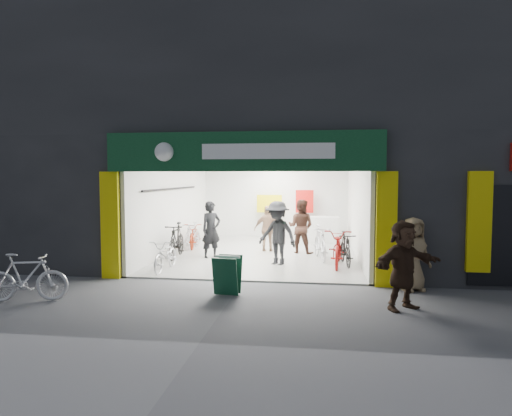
% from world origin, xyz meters
% --- Properties ---
extents(ground, '(60.00, 60.00, 0.00)m').
position_xyz_m(ground, '(0.00, 0.00, 0.00)').
color(ground, '#56565B').
rests_on(ground, ground).
extents(building, '(17.00, 10.27, 8.00)m').
position_xyz_m(building, '(0.91, 4.99, 4.31)').
color(building, '#232326').
rests_on(building, ground).
extents(bike_left_front, '(0.56, 1.61, 0.84)m').
position_xyz_m(bike_left_front, '(-2.20, 0.92, 0.42)').
color(bike_left_front, silver).
rests_on(bike_left_front, ground).
extents(bike_left_midfront, '(0.65, 1.83, 1.08)m').
position_xyz_m(bike_left_midfront, '(-2.50, 2.76, 0.54)').
color(bike_left_midfront, black).
rests_on(bike_left_midfront, ground).
extents(bike_left_midback, '(0.84, 1.76, 0.89)m').
position_xyz_m(bike_left_midback, '(-2.50, 4.76, 0.44)').
color(bike_left_midback, '#9A280E').
rests_on(bike_left_midback, ground).
extents(bike_left_back, '(0.57, 1.59, 0.94)m').
position_xyz_m(bike_left_back, '(-2.50, 4.48, 0.47)').
color(bike_left_back, '#ACADB1').
rests_on(bike_left_back, ground).
extents(bike_right_front, '(0.61, 1.61, 0.95)m').
position_xyz_m(bike_right_front, '(2.50, 2.32, 0.47)').
color(bike_right_front, black).
rests_on(bike_right_front, ground).
extents(bike_right_mid, '(0.85, 2.07, 1.06)m').
position_xyz_m(bike_right_mid, '(2.30, 2.18, 0.53)').
color(bike_right_mid, maroon).
rests_on(bike_right_mid, ground).
extents(bike_right_back, '(0.78, 1.80, 1.05)m').
position_xyz_m(bike_right_back, '(1.80, 3.01, 0.52)').
color(bike_right_back, silver).
rests_on(bike_right_back, ground).
extents(parked_bike, '(1.69, 0.86, 0.98)m').
position_xyz_m(parked_bike, '(-3.99, -2.27, 0.49)').
color(parked_bike, silver).
rests_on(parked_bike, ground).
extents(customer_a, '(0.75, 0.74, 1.74)m').
position_xyz_m(customer_a, '(-1.45, 2.87, 0.87)').
color(customer_a, black).
rests_on(customer_a, ground).
extents(customer_b, '(1.00, 0.86, 1.75)m').
position_xyz_m(customer_b, '(1.19, 4.10, 0.88)').
color(customer_b, '#392219').
rests_on(customer_b, ground).
extents(customer_c, '(1.34, 1.14, 1.80)m').
position_xyz_m(customer_c, '(0.63, 2.06, 0.90)').
color(customer_c, black).
rests_on(customer_c, ground).
extents(customer_d, '(0.91, 0.41, 1.53)m').
position_xyz_m(customer_d, '(0.11, 4.26, 0.76)').
color(customer_d, '#997559').
rests_on(customer_d, ground).
extents(pedestrian_near, '(0.92, 0.78, 1.61)m').
position_xyz_m(pedestrian_near, '(3.79, -0.30, 0.80)').
color(pedestrian_near, '#8D7452').
rests_on(pedestrian_near, ground).
extents(pedestrian_far, '(1.55, 1.31, 1.68)m').
position_xyz_m(pedestrian_far, '(3.32, -1.79, 0.84)').
color(pedestrian_far, '#342217').
rests_on(pedestrian_far, ground).
extents(sandwich_board, '(0.57, 0.59, 0.81)m').
position_xyz_m(sandwich_board, '(-0.13, -1.23, 0.45)').
color(sandwich_board, '#0F3D26').
rests_on(sandwich_board, ground).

